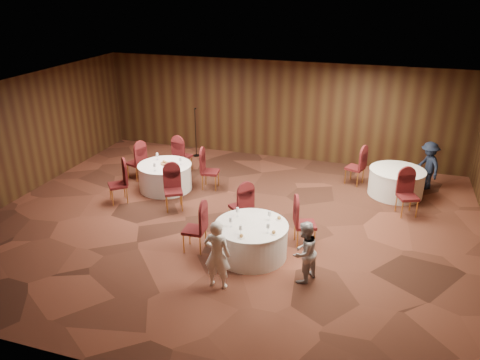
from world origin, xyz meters
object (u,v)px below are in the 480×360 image
(table_main, at_px, (251,240))
(table_left, at_px, (165,177))
(woman_a, at_px, (217,255))
(woman_b, at_px, (304,252))
(table_right, at_px, (396,182))
(man_c, at_px, (428,165))
(mic_stand, at_px, (196,142))

(table_main, relative_size, table_left, 1.05)
(woman_a, distance_m, woman_b, 1.70)
(table_right, bearing_deg, man_c, 41.58)
(woman_b, bearing_deg, table_main, -89.54)
(table_left, bearing_deg, woman_a, -52.41)
(table_main, distance_m, woman_b, 1.40)
(woman_a, bearing_deg, mic_stand, -65.05)
(table_right, relative_size, man_c, 1.08)
(table_right, bearing_deg, woman_b, -109.46)
(table_main, xyz_separation_m, man_c, (3.76, 4.96, 0.32))
(table_right, distance_m, mic_stand, 6.61)
(table_main, height_order, woman_a, woman_a)
(mic_stand, bearing_deg, table_right, -10.70)
(table_right, distance_m, man_c, 1.14)
(table_left, bearing_deg, mic_stand, 94.59)
(man_c, bearing_deg, table_right, -78.07)
(table_left, height_order, woman_a, woman_a)
(table_main, xyz_separation_m, mic_stand, (-3.55, 5.45, 0.11))
(mic_stand, bearing_deg, man_c, -3.90)
(woman_a, height_order, woman_b, woman_a)
(table_main, xyz_separation_m, woman_a, (-0.30, -1.29, 0.34))
(table_main, distance_m, table_right, 5.15)
(table_main, relative_size, mic_stand, 0.95)
(table_main, bearing_deg, woman_b, -25.10)
(woman_b, bearing_deg, mic_stand, -116.00)
(table_main, height_order, table_right, same)
(woman_b, bearing_deg, woman_a, -39.72)
(woman_a, bearing_deg, table_main, -103.71)
(mic_stand, distance_m, woman_a, 7.49)
(table_left, relative_size, woman_a, 1.05)
(table_right, relative_size, woman_a, 1.05)
(mic_stand, xyz_separation_m, woman_b, (4.79, -6.04, 0.15))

